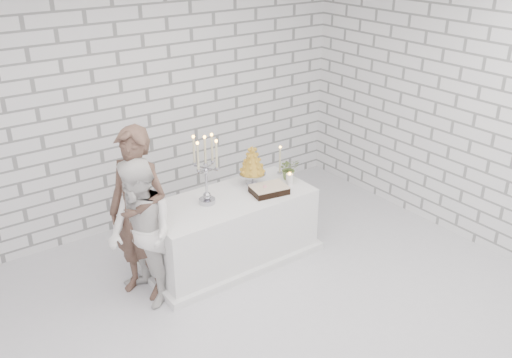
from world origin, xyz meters
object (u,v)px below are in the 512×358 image
object	(u,v)px
croquembouche	(252,165)
groom	(139,215)
cake_table	(231,229)
bride	(141,234)
candelabra	(206,170)

from	to	relation	value
croquembouche	groom	bearing A→B (deg)	-175.22
groom	croquembouche	distance (m)	1.42
cake_table	bride	xyz separation A→B (m)	(-1.08, -0.13, 0.37)
cake_table	candelabra	distance (m)	0.79
bride	candelabra	size ratio (longest dim) A/B	2.00
croquembouche	bride	bearing A→B (deg)	-170.12
bride	candelabra	distance (m)	0.92
groom	croquembouche	xyz separation A→B (m)	(1.41, 0.12, 0.11)
cake_table	groom	world-z (taller)	groom
groom	croquembouche	world-z (taller)	groom
candelabra	cake_table	bearing A→B (deg)	-9.37
bride	croquembouche	world-z (taller)	bride
cake_table	croquembouche	xyz separation A→B (m)	(0.38, 0.13, 0.61)
cake_table	groom	distance (m)	1.14
groom	candelabra	distance (m)	0.81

